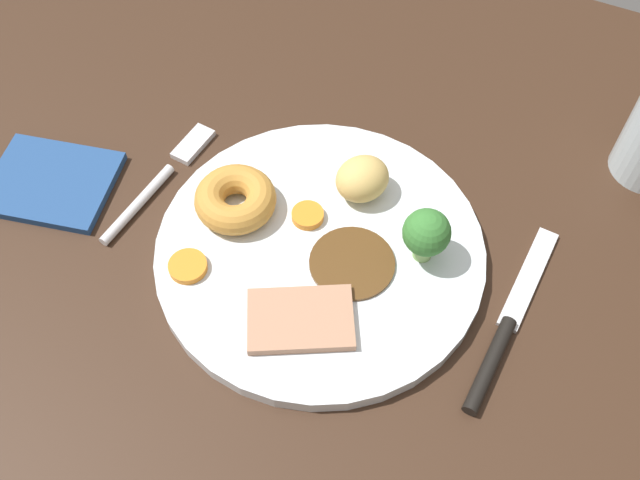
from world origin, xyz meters
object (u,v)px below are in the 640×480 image
(meat_slice_main, at_px, (301,319))
(broccoli_floret, at_px, (426,234))
(carrot_coin_front, at_px, (188,266))
(carrot_coin_back, at_px, (308,215))
(dinner_plate, at_px, (320,251))
(knife, at_px, (505,331))
(roast_potato_left, at_px, (362,179))
(folded_napkin, at_px, (51,182))
(yorkshire_pudding, at_px, (235,199))
(fork, at_px, (162,178))

(meat_slice_main, height_order, broccoli_floret, broccoli_floret)
(carrot_coin_front, bearing_deg, carrot_coin_back, 53.05)
(dinner_plate, relative_size, knife, 1.49)
(carrot_coin_back, bearing_deg, roast_potato_left, 56.38)
(carrot_coin_back, distance_m, folded_napkin, 0.24)
(carrot_coin_front, bearing_deg, folded_napkin, 169.75)
(knife, distance_m, folded_napkin, 0.42)
(broccoli_floret, bearing_deg, carrot_coin_back, -176.31)
(yorkshire_pudding, bearing_deg, meat_slice_main, -37.17)
(broccoli_floret, distance_m, folded_napkin, 0.34)
(dinner_plate, height_order, carrot_coin_front, carrot_coin_front)
(carrot_coin_front, bearing_deg, yorkshire_pudding, 85.11)
(folded_napkin, bearing_deg, roast_potato_left, 21.61)
(meat_slice_main, height_order, carrot_coin_back, meat_slice_main)
(carrot_coin_front, bearing_deg, broccoli_floret, 29.32)
(meat_slice_main, bearing_deg, roast_potato_left, 93.46)
(folded_napkin, bearing_deg, meat_slice_main, -7.21)
(carrot_coin_back, bearing_deg, dinner_plate, -45.12)
(fork, distance_m, folded_napkin, 0.10)
(roast_potato_left, xyz_separation_m, carrot_coin_front, (-0.10, -0.13, -0.02))
(dinner_plate, relative_size, roast_potato_left, 5.75)
(roast_potato_left, xyz_separation_m, carrot_coin_back, (-0.03, -0.05, -0.01))
(carrot_coin_back, height_order, broccoli_floret, broccoli_floret)
(roast_potato_left, distance_m, carrot_coin_front, 0.16)
(dinner_plate, height_order, carrot_coin_back, carrot_coin_back)
(fork, bearing_deg, meat_slice_main, -109.14)
(roast_potato_left, height_order, knife, roast_potato_left)
(dinner_plate, bearing_deg, knife, -1.31)
(meat_slice_main, bearing_deg, folded_napkin, 172.79)
(yorkshire_pudding, relative_size, folded_napkin, 0.64)
(dinner_plate, distance_m, meat_slice_main, 0.07)
(carrot_coin_front, bearing_deg, meat_slice_main, -2.34)
(dinner_plate, height_order, knife, dinner_plate)
(roast_potato_left, bearing_deg, dinner_plate, -96.76)
(carrot_coin_front, xyz_separation_m, fork, (-0.08, 0.08, -0.01))
(yorkshire_pudding, relative_size, broccoli_floret, 1.34)
(dinner_plate, relative_size, fork, 1.80)
(yorkshire_pudding, height_order, roast_potato_left, roast_potato_left)
(dinner_plate, height_order, folded_napkin, dinner_plate)
(yorkshire_pudding, xyz_separation_m, fork, (-0.08, 0.01, -0.02))
(carrot_coin_back, height_order, folded_napkin, carrot_coin_back)
(yorkshire_pudding, distance_m, folded_napkin, 0.18)
(yorkshire_pudding, xyz_separation_m, roast_potato_left, (0.09, 0.06, 0.01))
(roast_potato_left, bearing_deg, knife, -24.75)
(knife, bearing_deg, yorkshire_pudding, 91.26)
(yorkshire_pudding, distance_m, broccoli_floret, 0.16)
(roast_potato_left, height_order, folded_napkin, roast_potato_left)
(carrot_coin_back, distance_m, broccoli_floret, 0.11)
(folded_napkin, bearing_deg, fork, 28.19)
(roast_potato_left, relative_size, broccoli_floret, 0.92)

